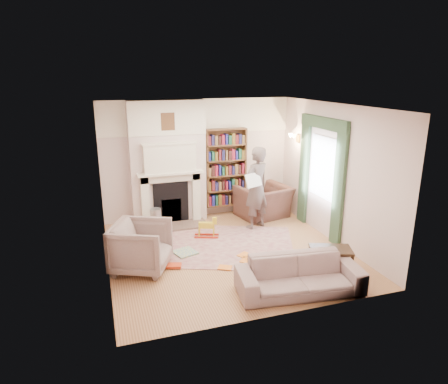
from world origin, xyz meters
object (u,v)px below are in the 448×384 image
object	(u,v)px
bookcase	(226,168)
armchair_left	(141,247)
man_reading	(256,188)
paraffin_heater	(156,221)
rocking_horse	(206,227)
sofa	(299,275)
armchair_reading	(263,202)
coffee_table	(330,260)

from	to	relation	value
bookcase	armchair_left	xyz separation A→B (m)	(-2.33, -2.34, -0.74)
man_reading	paraffin_heater	bearing A→B (deg)	-34.65
bookcase	man_reading	xyz separation A→B (m)	(0.35, -1.08, -0.25)
bookcase	paraffin_heater	size ratio (longest dim) A/B	3.36
bookcase	rocking_horse	bearing A→B (deg)	-123.38
bookcase	man_reading	world-z (taller)	bookcase
sofa	rocking_horse	world-z (taller)	sofa
armchair_reading	rocking_horse	world-z (taller)	armchair_reading
armchair_left	coffee_table	xyz separation A→B (m)	(3.10, -1.12, -0.21)
armchair_left	bookcase	bearing A→B (deg)	-20.62
armchair_left	paraffin_heater	world-z (taller)	armchair_left
rocking_horse	coffee_table	bearing A→B (deg)	-34.03
sofa	man_reading	world-z (taller)	man_reading
bookcase	rocking_horse	xyz separation A→B (m)	(-0.85, -1.30, -0.95)
rocking_horse	sofa	bearing A→B (deg)	-53.73
paraffin_heater	rocking_horse	bearing A→B (deg)	-31.33
bookcase	coffee_table	size ratio (longest dim) A/B	2.64
sofa	paraffin_heater	xyz separation A→B (m)	(-1.78, 3.17, -0.01)
armchair_reading	paraffin_heater	size ratio (longest dim) A/B	2.12
paraffin_heater	rocking_horse	world-z (taller)	paraffin_heater
armchair_reading	bookcase	bearing A→B (deg)	-43.38
bookcase	rocking_horse	size ratio (longest dim) A/B	3.62
man_reading	rocking_horse	xyz separation A→B (m)	(-1.21, -0.22, -0.70)
coffee_table	paraffin_heater	bearing A→B (deg)	153.72
armchair_reading	armchair_left	size ratio (longest dim) A/B	1.22
armchair_left	sofa	distance (m)	2.76
man_reading	coffee_table	distance (m)	2.52
paraffin_heater	bookcase	bearing A→B (deg)	21.10
armchair_reading	sofa	xyz separation A→B (m)	(-0.85, -3.40, -0.09)
bookcase	armchair_reading	bearing A→B (deg)	-30.71
armchair_reading	armchair_left	xyz separation A→B (m)	(-3.13, -1.86, 0.06)
paraffin_heater	sofa	bearing A→B (deg)	-60.76
armchair_reading	armchair_left	world-z (taller)	armchair_left
armchair_left	sofa	size ratio (longest dim) A/B	0.49
armchair_reading	sofa	bearing A→B (deg)	63.29
sofa	rocking_horse	size ratio (longest dim) A/B	3.84
sofa	rocking_horse	xyz separation A→B (m)	(-0.81, 2.58, -0.06)
armchair_left	man_reading	size ratio (longest dim) A/B	0.52
coffee_table	paraffin_heater	distance (m)	3.79
bookcase	armchair_reading	size ratio (longest dim) A/B	1.59
sofa	armchair_left	bearing A→B (deg)	152.90
armchair_reading	coffee_table	distance (m)	2.99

